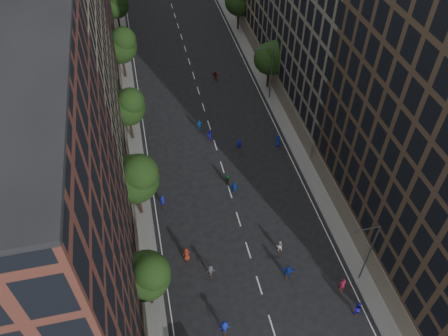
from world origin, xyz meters
name	(u,v)px	position (x,y,z in m)	size (l,w,h in m)	color
ground	(210,127)	(0.00, 40.00, 0.00)	(240.00, 240.00, 0.00)	black
sidewalk_left	(124,107)	(-12.00, 47.50, 0.07)	(4.00, 105.00, 0.15)	slate
sidewalk_right	(273,88)	(12.00, 47.50, 0.07)	(4.00, 105.00, 0.15)	slate
bldg_left_a	(20,260)	(-19.00, 11.00, 15.00)	(14.00, 22.00, 30.00)	#582A21
bldg_left_b	(38,58)	(-19.00, 35.00, 17.00)	(14.00, 26.00, 34.00)	#8F7C5D
tree_left_1	(147,274)	(-11.02, 13.86, 5.55)	(4.80, 4.80, 8.21)	black
tree_left_2	(136,177)	(-10.99, 25.83, 6.36)	(5.60, 5.60, 9.45)	black
tree_left_3	(128,106)	(-11.02, 39.85, 5.82)	(5.00, 5.00, 8.58)	black
tree_left_4	(121,45)	(-11.00, 55.84, 6.10)	(5.40, 5.40, 9.08)	black
tree_left_5	(117,3)	(-11.02, 71.86, 5.68)	(4.80, 4.80, 8.33)	black
tree_right_a	(271,57)	(11.38, 47.85, 5.63)	(5.00, 5.00, 8.39)	black
tree_right_b	(240,0)	(11.39, 67.85, 5.96)	(5.20, 5.20, 8.83)	black
streetlamp_near	(368,251)	(10.37, 12.00, 5.17)	(2.64, 0.22, 9.06)	#595B60
streetlamp_far	(270,70)	(10.37, 45.00, 5.17)	(2.64, 0.22, 9.06)	#595B60
skater_2	(357,308)	(8.50, 8.43, 0.94)	(0.92, 0.72, 1.89)	#1716B9
skater_3	(225,327)	(-4.66, 9.41, 0.89)	(1.15, 0.66, 1.78)	#1526AE
skater_5	(288,271)	(3.20, 13.93, 0.86)	(1.59, 0.51, 1.72)	#132F9E
skater_6	(187,254)	(-6.90, 18.32, 0.94)	(0.92, 0.60, 1.88)	maroon
skater_7	(342,285)	(8.15, 11.15, 0.96)	(0.70, 0.46, 1.92)	maroon
skater_8	(279,246)	(3.35, 17.26, 0.77)	(0.75, 0.58, 1.54)	silver
skater_9	(210,271)	(-4.75, 15.79, 0.83)	(1.07, 0.61, 1.65)	#403F45
skater_10	(228,179)	(0.05, 28.49, 0.80)	(0.94, 0.39, 1.61)	#1C5D2F
skater_11	(234,188)	(0.49, 26.85, 0.81)	(1.50, 0.48, 1.62)	#133B9F
skater_12	(278,141)	(8.50, 33.98, 0.91)	(0.89, 0.58, 1.82)	#122797
skater_13	(163,201)	(-8.50, 26.53, 0.87)	(0.63, 0.41, 1.73)	#1618B7
skater_14	(209,135)	(-0.58, 37.28, 0.86)	(0.84, 0.65, 1.73)	#1D16B9
skater_15	(239,145)	(3.05, 34.39, 0.83)	(1.08, 0.62, 1.67)	#1416A6
skater_16	(199,125)	(-1.61, 39.68, 0.89)	(1.04, 0.43, 1.78)	blue
skater_17	(216,75)	(3.39, 52.00, 0.79)	(1.46, 0.47, 1.58)	maroon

